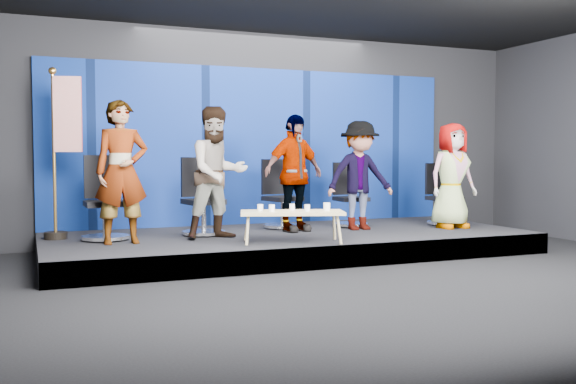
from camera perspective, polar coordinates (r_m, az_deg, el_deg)
name	(u,v)px	position (r m, az deg, el deg)	size (l,w,h in m)	color
ground	(374,284)	(7.35, 7.64, -8.07)	(10.00, 10.00, 0.00)	black
room_walls	(375,66)	(7.28, 7.78, 11.04)	(10.02, 8.02, 3.51)	black
riser	(290,243)	(9.55, 0.16, -4.52)	(7.00, 3.00, 0.30)	black
backdrop	(257,146)	(10.82, -2.76, 4.08)	(7.00, 0.08, 2.60)	navy
chair_a	(104,212)	(9.03, -16.00, -1.72)	(0.67, 0.67, 1.15)	silver
panelist_a	(122,172)	(8.55, -14.58, 1.74)	(0.68, 0.45, 1.86)	black
chair_b	(202,209)	(9.32, -7.67, -1.54)	(0.72, 0.72, 1.12)	silver
panelist_b	(217,173)	(8.83, -6.29, 1.71)	(0.88, 0.69, 1.81)	black
chair_c	(280,205)	(10.11, -0.67, -1.20)	(0.75, 0.75, 1.09)	silver
panelist_c	(294,173)	(9.62, 0.51, 1.69)	(1.03, 0.43, 1.76)	black
chair_d	(350,205)	(10.43, 5.49, -1.18)	(0.60, 0.60, 1.03)	silver
panelist_d	(360,175)	(9.92, 6.39, 1.47)	(1.08, 0.62, 1.67)	black
chair_e	(442,204)	(10.92, 13.56, -1.08)	(0.59, 0.59, 1.02)	silver
panelist_e	(452,176)	(10.41, 14.36, 1.41)	(0.81, 0.52, 1.65)	black
coffee_table	(292,214)	(8.42, 0.37, -1.93)	(1.46, 0.96, 0.41)	tan
mug_a	(260,208)	(8.41, -2.49, -1.40)	(0.08, 0.08, 0.09)	white
mug_b	(272,208)	(8.35, -1.45, -1.43)	(0.08, 0.08, 0.09)	white
mug_c	(292,207)	(8.55, 0.37, -1.34)	(0.07, 0.07, 0.09)	white
mug_d	(307,208)	(8.39, 1.72, -1.42)	(0.07, 0.07, 0.09)	white
mug_e	(327,207)	(8.48, 3.47, -1.31)	(0.09, 0.09, 0.11)	white
flag_stand	(63,148)	(9.26, -19.40, 3.67)	(0.52, 0.31, 2.34)	black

